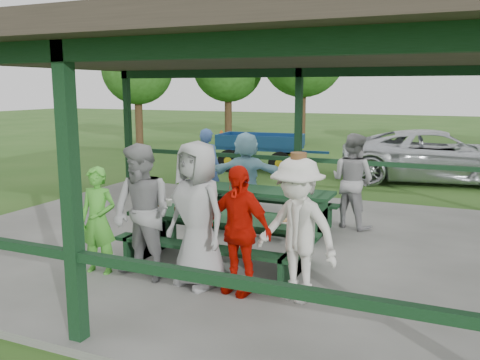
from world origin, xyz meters
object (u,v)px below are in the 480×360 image
at_px(contestant_green, 98,220).
at_px(contestant_grey_mid, 197,214).
at_px(picnic_table_far, 261,204).
at_px(contestant_white_fedora, 297,230).
at_px(farm_trailer, 261,151).
at_px(pickup_truck, 438,156).
at_px(picnic_table_near, 219,233).
at_px(spectator_grey, 352,181).
at_px(spectator_blue, 207,167).
at_px(contestant_grey_left, 142,213).
at_px(contestant_red, 238,230).
at_px(spectator_lblue, 246,175).

relative_size(contestant_green, contestant_grey_mid, 0.79).
relative_size(picnic_table_far, contestant_green, 1.73).
distance_m(contestant_green, contestant_white_fedora, 2.83).
bearing_deg(contestant_green, farm_trailer, 90.93).
distance_m(picnic_table_far, pickup_truck, 7.43).
bearing_deg(picnic_table_far, picnic_table_near, -86.72).
bearing_deg(contestant_green, picnic_table_near, 26.49).
distance_m(picnic_table_near, picnic_table_far, 2.00).
distance_m(contestant_grey_mid, spectator_grey, 3.86).
relative_size(contestant_grey_mid, spectator_blue, 1.13).
xyz_separation_m(picnic_table_near, spectator_blue, (-1.95, 3.40, 0.37)).
height_order(contestant_grey_left, contestant_white_fedora, contestant_grey_left).
bearing_deg(contestant_grey_left, contestant_green, -167.24).
height_order(contestant_white_fedora, pickup_truck, contestant_white_fedora).
distance_m(contestant_grey_left, spectator_grey, 4.28).
bearing_deg(spectator_blue, picnic_table_far, 141.75).
distance_m(contestant_grey_left, contestant_white_fedora, 2.10).
bearing_deg(contestant_green, spectator_grey, 46.48).
distance_m(picnic_table_far, contestant_red, 2.94).
bearing_deg(spectator_blue, pickup_truck, -130.17).
bearing_deg(contestant_grey_mid, spectator_blue, 134.27).
bearing_deg(spectator_lblue, farm_trailer, -83.14).
bearing_deg(contestant_white_fedora, contestant_red, -157.25).
bearing_deg(farm_trailer, spectator_grey, -60.05).
relative_size(picnic_table_near, spectator_lblue, 1.57).
bearing_deg(contestant_grey_left, farm_trailer, 113.93).
height_order(contestant_green, farm_trailer, contestant_green).
bearing_deg(farm_trailer, contestant_green, -86.23).
bearing_deg(contestant_white_fedora, contestant_grey_left, -156.65).
height_order(picnic_table_far, spectator_blue, spectator_blue).
distance_m(picnic_table_far, contestant_grey_mid, 2.86).
xyz_separation_m(contestant_green, spectator_grey, (2.77, 3.77, 0.13)).
height_order(contestant_grey_left, spectator_grey, contestant_grey_left).
distance_m(contestant_grey_mid, pickup_truck, 10.06).
relative_size(spectator_blue, spectator_grey, 0.97).
xyz_separation_m(contestant_green, contestant_red, (2.07, 0.13, 0.07)).
height_order(picnic_table_near, spectator_blue, spectator_blue).
xyz_separation_m(picnic_table_near, contestant_white_fedora, (1.40, -0.76, 0.41)).
relative_size(contestant_green, farm_trailer, 0.41).
height_order(contestant_red, spectator_lblue, spectator_lblue).
bearing_deg(contestant_red, pickup_truck, 90.83).
bearing_deg(picnic_table_far, spectator_grey, 29.43).
height_order(contestant_white_fedora, spectator_blue, contestant_white_fedora).
xyz_separation_m(contestant_red, spectator_grey, (0.70, 3.64, 0.06)).
distance_m(picnic_table_near, contestant_red, 1.10).
xyz_separation_m(contestant_grey_mid, pickup_truck, (2.49, 9.74, -0.31)).
distance_m(picnic_table_near, contestant_grey_left, 1.24).
bearing_deg(farm_trailer, contestant_grey_mid, -77.80).
bearing_deg(picnic_table_near, spectator_grey, 64.39).
relative_size(contestant_white_fedora, spectator_blue, 1.07).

